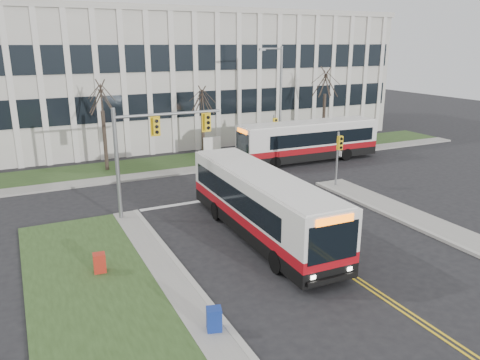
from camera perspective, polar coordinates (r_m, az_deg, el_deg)
name	(u,v)px	position (r m, az deg, el deg)	size (l,w,h in m)	color
ground	(304,244)	(23.26, 7.79, -7.73)	(120.00, 120.00, 0.00)	black
sidewalk_west	(211,336)	(16.43, -3.56, -18.44)	(1.20, 26.00, 0.14)	#9E9B93
sidewalk_cross	(252,163)	(38.06, 1.42, 2.12)	(44.00, 1.60, 0.14)	#9E9B93
building_lawn	(237,156)	(40.50, -0.41, 2.98)	(44.00, 5.00, 0.12)	#2B431C
office_building	(187,77)	(50.60, -6.46, 12.38)	(40.00, 16.00, 12.00)	beige
mast_arm_signal	(147,142)	(26.03, -11.26, 4.57)	(6.11, 0.38, 6.20)	slate
signal_pole_near	(338,151)	(31.85, 11.91, 3.44)	(0.34, 0.39, 3.80)	slate
signal_pole_far	(274,131)	(38.76, 4.21, 6.02)	(0.34, 0.39, 3.80)	slate
streetlight	(279,96)	(39.47, 4.76, 10.14)	(2.15, 0.25, 9.20)	slate
directory_sign	(212,147)	(38.81, -3.43, 4.04)	(1.50, 0.12, 2.00)	slate
tree_left	(101,99)	(36.24, -16.53, 9.49)	(1.80, 1.80, 7.70)	#42352B
tree_mid	(202,101)	(38.65, -4.62, 9.55)	(1.80, 1.80, 6.82)	#42352B
tree_right	(325,83)	(44.18, 10.37, 11.53)	(1.80, 1.80, 8.25)	#42352B
bus_main	(261,206)	(23.43, 2.60, -3.14)	(2.63, 12.15, 3.24)	silver
bus_cross	(308,142)	(39.05, 8.33, 4.62)	(2.60, 12.00, 3.20)	silver
newspaper_box_blue	(214,321)	(16.41, -3.17, -16.77)	(0.50, 0.45, 0.95)	navy
newspaper_box_red	(100,264)	(20.90, -16.74, -9.78)	(0.50, 0.45, 0.95)	#AE2416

